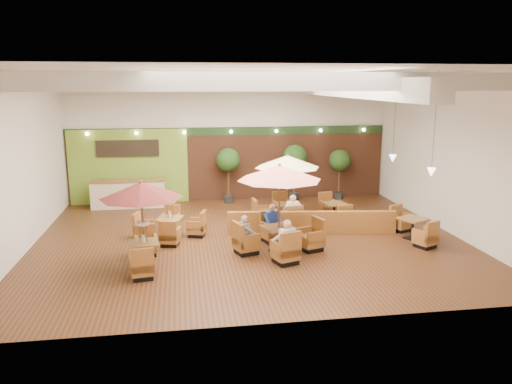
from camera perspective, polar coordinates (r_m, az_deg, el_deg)
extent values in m
plane|color=#381E0F|center=(16.77, -0.76, -5.41)|extent=(14.00, 14.00, 0.00)
cube|color=silver|center=(22.05, -2.94, 6.19)|extent=(14.00, 0.04, 5.50)
cube|color=silver|center=(10.33, 3.80, -0.94)|extent=(14.00, 0.04, 5.50)
cube|color=silver|center=(16.70, -25.36, 3.01)|extent=(0.04, 12.00, 5.50)
cube|color=silver|center=(18.44, 21.36, 4.14)|extent=(0.04, 12.00, 5.50)
cube|color=white|center=(15.97, -0.82, 13.73)|extent=(14.00, 12.00, 0.04)
cube|color=brown|center=(22.14, -2.90, 3.22)|extent=(13.90, 0.10, 3.20)
cube|color=#1E3819|center=(21.95, -2.93, 6.95)|extent=(13.90, 0.12, 0.35)
cube|color=olive|center=(22.09, -14.32, 2.82)|extent=(5.00, 0.08, 3.20)
cube|color=black|center=(21.90, -14.45, 4.85)|extent=(2.60, 0.08, 0.70)
cube|color=white|center=(16.81, 11.35, 11.56)|extent=(0.60, 11.00, 0.60)
cube|color=white|center=(12.01, 1.87, 12.50)|extent=(13.60, 0.12, 0.45)
cube|color=white|center=(14.68, -0.10, 12.49)|extent=(13.60, 0.12, 0.45)
cube|color=white|center=(17.25, -1.42, 12.47)|extent=(13.60, 0.12, 0.45)
cube|color=white|center=(19.93, -2.43, 12.45)|extent=(13.60, 0.12, 0.45)
cylinder|color=black|center=(16.87, 19.79, 7.50)|extent=(0.01, 0.01, 3.20)
cone|color=white|center=(17.07, 19.40, 2.15)|extent=(0.28, 0.28, 0.28)
cylinder|color=black|center=(19.56, 15.62, 8.35)|extent=(0.01, 0.01, 3.20)
cone|color=white|center=(19.73, 15.35, 3.71)|extent=(0.28, 0.28, 0.28)
sphere|color=#FFEAC6|center=(21.95, -18.75, 6.31)|extent=(0.14, 0.14, 0.14)
sphere|color=#FFEAC6|center=(21.69, -13.51, 6.56)|extent=(0.14, 0.14, 0.14)
sphere|color=#FFEAC6|center=(21.61, -8.19, 6.76)|extent=(0.14, 0.14, 0.14)
sphere|color=#FFEAC6|center=(21.72, -2.87, 6.90)|extent=(0.14, 0.14, 0.14)
sphere|color=#FFEAC6|center=(22.01, 2.35, 6.97)|extent=(0.14, 0.14, 0.14)
sphere|color=#FFEAC6|center=(22.48, 7.40, 7.00)|extent=(0.14, 0.14, 0.14)
sphere|color=#FFEAC6|center=(23.11, 12.21, 6.97)|extent=(0.14, 0.14, 0.14)
cube|color=beige|center=(21.52, -14.37, -0.28)|extent=(3.00, 0.70, 1.10)
cube|color=brown|center=(21.40, -14.45, 1.29)|extent=(3.00, 0.75, 0.06)
cube|color=brown|center=(17.34, 6.41, -3.50)|extent=(5.78, 0.91, 0.80)
cube|color=brown|center=(14.51, -12.71, -5.71)|extent=(0.94, 0.94, 0.06)
cylinder|color=black|center=(14.62, -12.65, -6.96)|extent=(0.10, 0.10, 0.64)
cube|color=black|center=(14.73, -12.59, -8.20)|extent=(0.50, 0.50, 0.04)
cube|color=brown|center=(13.79, -12.88, -8.48)|extent=(0.68, 0.68, 0.31)
cube|color=brown|center=(13.46, -13.18, -7.70)|extent=(0.60, 0.19, 0.67)
cube|color=brown|center=(13.70, -14.09, -7.81)|extent=(0.16, 0.53, 0.27)
cube|color=brown|center=(13.74, -11.75, -7.64)|extent=(0.16, 0.53, 0.27)
cube|color=black|center=(13.87, -12.84, -9.33)|extent=(0.61, 0.61, 0.13)
cube|color=brown|center=(15.51, -12.42, -6.09)|extent=(0.68, 0.68, 0.31)
cube|color=brown|center=(15.65, -12.27, -4.80)|extent=(0.60, 0.19, 0.67)
cube|color=brown|center=(15.47, -11.42, -5.33)|extent=(0.16, 0.53, 0.27)
cube|color=brown|center=(15.43, -13.49, -5.48)|extent=(0.16, 0.53, 0.27)
cube|color=black|center=(15.58, -12.38, -6.86)|extent=(0.61, 0.61, 0.13)
cylinder|color=brown|center=(14.37, -12.81, -3.77)|extent=(0.06, 0.06, 2.41)
cone|color=#4F1917|center=(14.12, -13.01, 0.22)|extent=(2.31, 2.31, 0.45)
sphere|color=brown|center=(14.08, -13.05, 1.13)|extent=(0.10, 0.10, 0.10)
cylinder|color=silver|center=(14.47, -12.74, -5.18)|extent=(0.10, 0.10, 0.22)
cube|color=brown|center=(15.33, 2.63, -4.13)|extent=(1.15, 1.15, 0.06)
cylinder|color=black|center=(15.44, 2.62, -5.46)|extent=(0.11, 0.11, 0.71)
cube|color=black|center=(15.56, 2.61, -6.77)|extent=(0.61, 0.61, 0.04)
cube|color=brown|center=(14.53, 3.40, -6.95)|extent=(0.84, 0.84, 0.34)
cube|color=brown|center=(14.16, 3.28, -6.09)|extent=(0.66, 0.32, 0.75)
cube|color=brown|center=(14.31, 2.34, -6.34)|extent=(0.27, 0.58, 0.30)
cube|color=brown|center=(14.61, 4.46, -5.96)|extent=(0.27, 0.58, 0.30)
cube|color=black|center=(14.61, 3.39, -7.86)|extent=(0.75, 0.75, 0.15)
cube|color=brown|center=(16.42, 1.92, -4.63)|extent=(0.84, 0.84, 0.34)
cube|color=brown|center=(16.59, 2.07, -3.30)|extent=(0.66, 0.32, 0.75)
cube|color=brown|center=(16.51, 2.87, -3.77)|extent=(0.27, 0.58, 0.30)
cube|color=brown|center=(16.21, 0.97, -4.06)|extent=(0.27, 0.58, 0.30)
cube|color=black|center=(16.49, 1.92, -5.45)|extent=(0.75, 0.75, 0.15)
cube|color=brown|center=(15.31, -1.13, -5.90)|extent=(0.84, 0.84, 0.34)
cube|color=brown|center=(15.16, -0.11, -4.81)|extent=(0.32, 0.66, 0.75)
cube|color=brown|center=(15.51, -1.65, -4.83)|extent=(0.58, 0.27, 0.30)
cube|color=brown|center=(14.98, -0.61, -5.46)|extent=(0.58, 0.27, 0.30)
cube|color=black|center=(15.39, -1.13, -6.77)|extent=(0.75, 0.75, 0.15)
cube|color=brown|center=(15.69, 6.27, -5.52)|extent=(0.84, 0.84, 0.34)
cube|color=brown|center=(15.61, 5.28, -4.35)|extent=(0.32, 0.66, 0.75)
cube|color=brown|center=(15.38, 6.93, -5.07)|extent=(0.58, 0.27, 0.30)
cube|color=brown|center=(15.87, 5.67, -4.48)|extent=(0.58, 0.27, 0.30)
cube|color=black|center=(15.77, 6.25, -6.37)|extent=(0.75, 0.75, 0.15)
cylinder|color=brown|center=(15.18, 2.65, -2.08)|extent=(0.06, 0.06, 2.67)
cone|color=#C86860|center=(14.94, 2.70, 2.22)|extent=(2.57, 2.57, 0.45)
sphere|color=brown|center=(14.90, 2.71, 3.09)|extent=(0.10, 0.10, 0.10)
cube|color=brown|center=(18.54, 3.53, -1.38)|extent=(0.92, 0.92, 0.06)
cylinder|color=black|center=(18.63, 3.51, -2.43)|extent=(0.10, 0.10, 0.66)
cube|color=black|center=(18.72, 3.50, -3.46)|extent=(0.48, 0.48, 0.04)
cube|color=brown|center=(17.75, 4.15, -3.42)|extent=(0.67, 0.67, 0.32)
cube|color=brown|center=(17.43, 4.29, -2.70)|extent=(0.62, 0.15, 0.70)
cube|color=brown|center=(17.62, 3.26, -2.85)|extent=(0.13, 0.55, 0.28)
cube|color=brown|center=(17.79, 5.05, -2.73)|extent=(0.13, 0.55, 0.28)
cube|color=black|center=(17.82, 4.14, -4.13)|extent=(0.59, 0.59, 0.14)
cube|color=brown|center=(19.54, 2.93, -1.92)|extent=(0.67, 0.67, 0.32)
cube|color=brown|center=(19.72, 2.85, -0.89)|extent=(0.62, 0.15, 0.70)
cube|color=brown|center=(19.58, 3.75, -1.30)|extent=(0.13, 0.55, 0.28)
cube|color=brown|center=(19.42, 2.11, -1.40)|extent=(0.13, 0.55, 0.28)
cube|color=black|center=(19.60, 2.92, -2.57)|extent=(0.59, 0.59, 0.14)
cube|color=brown|center=(18.47, 0.63, -2.75)|extent=(0.67, 0.67, 0.32)
cube|color=brown|center=(18.42, 1.44, -1.84)|extent=(0.15, 0.62, 0.70)
cube|color=brown|center=(18.69, 0.41, -1.94)|extent=(0.55, 0.13, 0.28)
cube|color=brown|center=(18.15, 0.85, -2.38)|extent=(0.55, 0.13, 0.28)
cube|color=black|center=(18.53, 0.63, -3.44)|extent=(0.59, 0.59, 0.14)
cylinder|color=brown|center=(18.42, 3.55, 0.22)|extent=(0.06, 0.06, 2.50)
cone|color=beige|center=(18.23, 3.59, 3.50)|extent=(2.40, 2.40, 0.45)
sphere|color=brown|center=(18.19, 3.60, 4.21)|extent=(0.10, 0.10, 0.10)
cube|color=brown|center=(17.02, -9.79, -2.98)|extent=(0.96, 0.96, 0.06)
cylinder|color=black|center=(17.10, -9.75, -4.03)|extent=(0.09, 0.09, 0.61)
cube|color=black|center=(17.20, -9.71, -5.07)|extent=(0.51, 0.51, 0.04)
cube|color=brown|center=(16.28, -9.79, -5.12)|extent=(0.70, 0.70, 0.30)
cube|color=brown|center=(15.97, -9.62, -4.41)|extent=(0.58, 0.24, 0.65)
cube|color=brown|center=(16.30, -10.73, -4.45)|extent=(0.20, 0.51, 0.26)
cube|color=brown|center=(16.15, -8.90, -4.54)|extent=(0.20, 0.51, 0.26)
cube|color=black|center=(16.34, -9.77, -5.83)|extent=(0.62, 0.62, 0.13)
cube|color=brown|center=(17.97, -9.70, -3.44)|extent=(0.70, 0.70, 0.30)
cube|color=brown|center=(18.12, -9.92, -2.41)|extent=(0.58, 0.24, 0.65)
cube|color=brown|center=(17.85, -8.90, -2.91)|extent=(0.20, 0.51, 0.26)
cube|color=brown|center=(17.99, -10.55, -2.84)|extent=(0.20, 0.51, 0.26)
cube|color=black|center=(18.03, -9.68, -4.10)|extent=(0.62, 0.62, 0.13)
cube|color=brown|center=(17.17, -12.69, -4.32)|extent=(0.70, 0.70, 0.30)
cube|color=brown|center=(17.13, -11.94, -3.35)|extent=(0.24, 0.58, 0.65)
cube|color=brown|center=(17.36, -12.43, -3.49)|extent=(0.51, 0.20, 0.26)
cube|color=brown|center=(16.87, -13.01, -3.98)|extent=(0.51, 0.20, 0.26)
cube|color=black|center=(17.23, -12.66, -5.00)|extent=(0.62, 0.62, 0.13)
cube|color=brown|center=(17.12, -6.80, -4.14)|extent=(0.70, 0.70, 0.30)
cube|color=brown|center=(16.98, -7.60, -3.33)|extent=(0.24, 0.58, 0.65)
cube|color=brown|center=(16.82, -7.02, -3.80)|extent=(0.51, 0.20, 0.26)
cube|color=brown|center=(17.32, -6.61, -3.31)|extent=(0.51, 0.20, 0.26)
cube|color=black|center=(17.18, -6.78, -4.83)|extent=(0.62, 0.62, 0.13)
cylinder|color=silver|center=(16.98, -9.81, -2.54)|extent=(0.10, 0.10, 0.22)
cube|color=brown|center=(17.42, 17.51, -2.96)|extent=(1.08, 1.08, 0.06)
cylinder|color=black|center=(17.51, 17.44, -4.01)|extent=(0.10, 0.10, 0.63)
cube|color=black|center=(17.60, 17.37, -5.06)|extent=(0.57, 0.57, 0.04)
cube|color=brown|center=(16.76, 18.77, -5.08)|extent=(0.78, 0.78, 0.31)
cube|color=brown|center=(16.44, 18.88, -4.38)|extent=(0.58, 0.33, 0.67)
cube|color=brown|center=(16.49, 18.22, -4.62)|extent=(0.29, 0.51, 0.27)
cube|color=brown|center=(16.91, 19.40, -4.28)|extent=(0.29, 0.51, 0.27)
cube|color=black|center=(16.82, 18.72, -5.79)|extent=(0.70, 0.70, 0.13)
cube|color=brown|center=(18.31, 16.19, -3.44)|extent=(0.78, 0.78, 0.31)
cube|color=brown|center=(18.48, 16.25, -2.38)|extent=(0.58, 0.33, 0.67)
cube|color=brown|center=(18.47, 16.79, -2.73)|extent=(0.29, 0.51, 0.27)
cube|color=brown|center=(18.06, 15.65, -3.00)|extent=(0.29, 0.51, 0.27)
cube|color=black|center=(18.37, 16.15, -4.10)|extent=(0.70, 0.70, 0.13)
cube|color=brown|center=(19.03, 8.94, -1.31)|extent=(0.90, 0.90, 0.06)
cylinder|color=black|center=(19.11, 8.91, -2.26)|extent=(0.09, 0.09, 0.61)
cube|color=black|center=(19.19, 8.88, -3.19)|extent=(0.48, 0.48, 0.04)
cube|color=brown|center=(18.32, 9.73, -3.14)|extent=(0.66, 0.66, 0.30)
cube|color=brown|center=(18.01, 9.88, -2.49)|extent=(0.58, 0.18, 0.65)
cube|color=brown|center=(18.15, 8.99, -2.65)|extent=(0.15, 0.51, 0.26)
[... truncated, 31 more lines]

